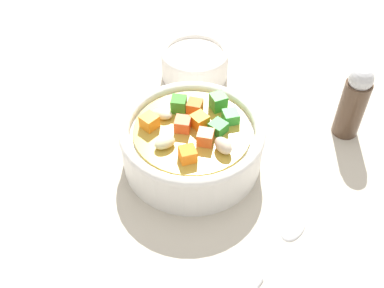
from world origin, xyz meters
The scene contains 5 objects.
ground_plane centered at (0.00, 0.00, -1.00)cm, with size 140.00×140.00×2.00cm, color #BAB2A0.
soup_bowl_main centered at (0.01, -0.01, 3.11)cm, with size 16.04×16.04×6.96cm.
spoon centered at (-14.84, -7.46, 0.44)cm, with size 19.48×12.09×0.91cm.
side_bowl_small centered at (16.06, 1.25, 2.10)cm, with size 9.21×9.21×4.07cm.
pepper_shaker centered at (6.77, -18.26, 4.76)cm, with size 3.09×3.09×9.56cm.
Camera 1 is at (-35.39, -3.59, 40.16)cm, focal length 43.01 mm.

